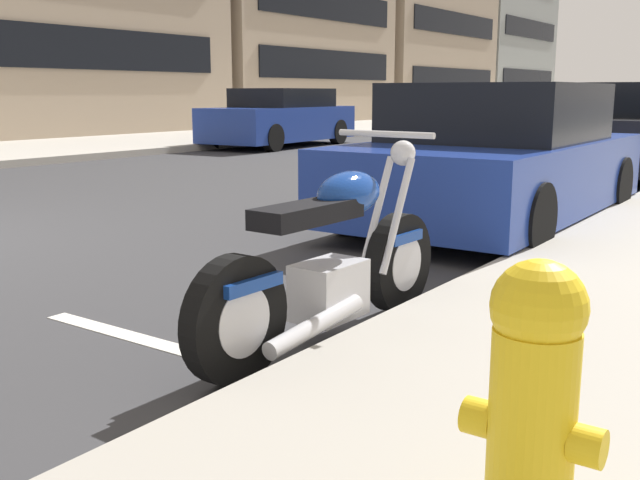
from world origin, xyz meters
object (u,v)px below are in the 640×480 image
object	(u,v)px
car_opposite_curb	(281,118)
parked_car_behind_motorcycle	(496,160)
fire_hydrant	(533,400)
parked_motorcycle	(332,265)

from	to	relation	value
car_opposite_curb	parked_car_behind_motorcycle	bearing A→B (deg)	45.21
car_opposite_curb	fire_hydrant	bearing A→B (deg)	36.35
parked_motorcycle	fire_hydrant	distance (m)	2.11
parked_car_behind_motorcycle	parked_motorcycle	bearing A→B (deg)	-170.52
parked_car_behind_motorcycle	fire_hydrant	distance (m)	5.80
parked_motorcycle	car_opposite_curb	world-z (taller)	car_opposite_curb
fire_hydrant	car_opposite_curb	bearing A→B (deg)	40.41
parked_motorcycle	fire_hydrant	xyz separation A→B (m)	(-1.40, -1.57, 0.13)
parked_motorcycle	parked_car_behind_motorcycle	xyz separation A→B (m)	(3.94, 0.70, 0.23)
parked_motorcycle	parked_car_behind_motorcycle	size ratio (longest dim) A/B	0.49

